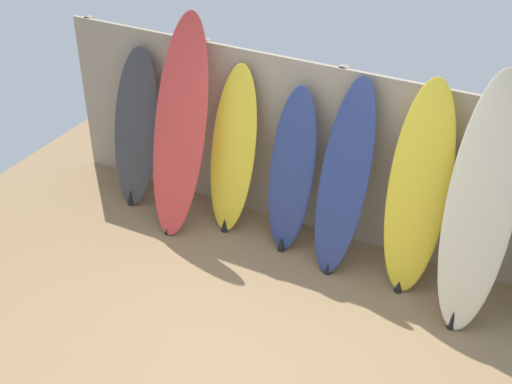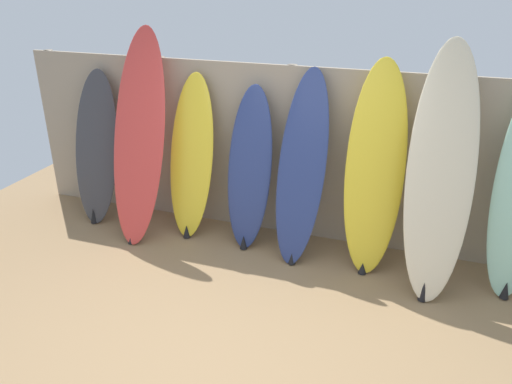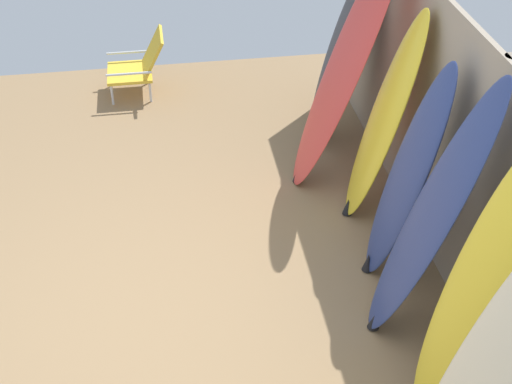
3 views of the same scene
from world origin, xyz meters
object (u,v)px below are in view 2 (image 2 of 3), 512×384
at_px(surfboard_yellow_2, 191,158).
at_px(surfboard_yellow_5, 375,170).
at_px(surfboard_navy_4, 302,169).
at_px(surfboard_cream_6, 441,174).
at_px(surfboard_navy_3, 250,170).
at_px(surfboard_charcoal_0, 96,149).
at_px(surfboard_red_1, 139,138).

relative_size(surfboard_yellow_2, surfboard_yellow_5, 0.87).
relative_size(surfboard_navy_4, surfboard_cream_6, 0.85).
relative_size(surfboard_yellow_5, surfboard_cream_6, 0.91).
height_order(surfboard_navy_3, surfboard_navy_4, surfboard_navy_4).
height_order(surfboard_charcoal_0, surfboard_red_1, surfboard_red_1).
bearing_deg(surfboard_navy_4, surfboard_cream_6, -5.39).
distance_m(surfboard_charcoal_0, surfboard_yellow_2, 1.15).
height_order(surfboard_red_1, surfboard_cream_6, surfboard_cream_6).
height_order(surfboard_red_1, surfboard_navy_3, surfboard_red_1).
bearing_deg(surfboard_charcoal_0, surfboard_cream_6, -2.61).
bearing_deg(surfboard_navy_4, surfboard_navy_3, 174.80).
bearing_deg(surfboard_navy_4, surfboard_yellow_5, 2.20).
bearing_deg(surfboard_cream_6, surfboard_red_1, 179.53).
height_order(surfboard_charcoal_0, surfboard_cream_6, surfboard_cream_6).
distance_m(surfboard_charcoal_0, surfboard_cream_6, 3.59).
bearing_deg(surfboard_yellow_5, surfboard_cream_6, -14.38).
distance_m(surfboard_navy_4, surfboard_yellow_5, 0.68).
bearing_deg(surfboard_navy_3, surfboard_yellow_2, 176.94).
bearing_deg(surfboard_yellow_5, surfboard_charcoal_0, 179.61).
xyz_separation_m(surfboard_charcoal_0, surfboard_yellow_2, (1.15, 0.04, 0.02)).
relative_size(surfboard_charcoal_0, surfboard_navy_4, 0.91).
bearing_deg(surfboard_navy_4, surfboard_charcoal_0, 178.86).
height_order(surfboard_charcoal_0, surfboard_yellow_5, surfboard_yellow_5).
bearing_deg(surfboard_cream_6, surfboard_charcoal_0, 177.39).
distance_m(surfboard_yellow_2, surfboard_yellow_5, 1.89).
distance_m(surfboard_charcoal_0, surfboard_navy_4, 2.35).
xyz_separation_m(surfboard_navy_3, surfboard_navy_4, (0.55, -0.05, 0.09)).
bearing_deg(surfboard_yellow_2, surfboard_charcoal_0, -178.10).
bearing_deg(surfboard_yellow_2, surfboard_navy_4, -4.03).
relative_size(surfboard_charcoal_0, surfboard_red_1, 0.78).
bearing_deg(surfboard_charcoal_0, surfboard_yellow_2, 1.90).
height_order(surfboard_navy_4, surfboard_cream_6, surfboard_cream_6).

